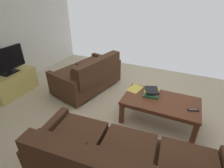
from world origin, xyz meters
TOP-DOWN VIEW (x-y plane):
  - ground_plane at (0.00, 0.00)m, footprint 5.88×4.83m
  - loveseat_near at (1.20, -0.68)m, footprint 1.13×1.58m
  - coffee_table at (-0.42, -0.24)m, footprint 1.20×0.67m
  - tv_stand at (2.57, 0.12)m, footprint 0.43×0.92m
  - flat_tv at (2.57, 0.12)m, footprint 0.20×0.79m
  - book_stack at (-0.23, -0.36)m, footprint 0.29×0.33m
  - tv_remote at (-0.90, -0.16)m, footprint 0.17×0.09m
  - loose_magazine at (0.07, -0.41)m, footprint 0.26×0.33m

SIDE VIEW (x-z plane):
  - ground_plane at x=0.00m, z-range -0.01..0.00m
  - tv_stand at x=2.57m, z-range 0.00..0.48m
  - loveseat_near at x=1.20m, z-range -0.05..0.73m
  - coffee_table at x=-0.42m, z-range 0.15..0.58m
  - loose_magazine at x=0.07m, z-range 0.43..0.43m
  - tv_remote at x=-0.90m, z-range 0.42..0.45m
  - book_stack at x=-0.23m, z-range 0.42..0.52m
  - flat_tv at x=2.57m, z-range 0.48..1.00m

